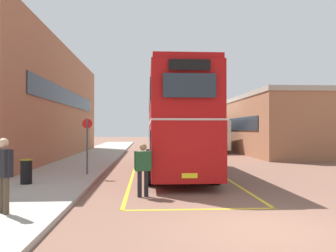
{
  "coord_description": "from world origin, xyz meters",
  "views": [
    {
      "loc": [
        -2.41,
        -7.39,
        2.18
      ],
      "look_at": [
        -1.29,
        11.16,
        2.32
      ],
      "focal_mm": 36.73,
      "sensor_mm": 36.0,
      "label": 1
    }
  ],
  "objects": [
    {
      "name": "pedestrian_boarding",
      "position": [
        -2.55,
        3.58,
        0.99
      ],
      "size": [
        0.56,
        0.33,
        1.7
      ],
      "color": "black",
      "rests_on": "ground"
    },
    {
      "name": "depot_building_right",
      "position": [
        9.79,
        23.29,
        2.52
      ],
      "size": [
        8.71,
        17.73,
        5.03
      ],
      "color": "#9E6647",
      "rests_on": "ground"
    },
    {
      "name": "double_decker_bus",
      "position": [
        -1.03,
        9.13,
        2.51
      ],
      "size": [
        2.89,
        10.67,
        4.75
      ],
      "color": "black",
      "rests_on": "ground"
    },
    {
      "name": "brick_building_left",
      "position": [
        -10.6,
        18.03,
        3.99
      ],
      "size": [
        5.07,
        23.54,
        7.97
      ],
      "color": "#9E6647",
      "rests_on": "ground"
    },
    {
      "name": "sidewalk_left",
      "position": [
        -6.5,
        16.8,
        0.07
      ],
      "size": [
        4.0,
        57.6,
        0.14
      ],
      "primitive_type": "cube",
      "color": "#A39E93",
      "rests_on": "ground"
    },
    {
      "name": "bus_stop_sign",
      "position": [
        -5.1,
        8.14,
        1.64
      ],
      "size": [
        0.44,
        0.13,
        2.48
      ],
      "color": "#4C4C51",
      "rests_on": "sidewalk_left"
    },
    {
      "name": "pedestrian_waiting_far",
      "position": [
        -5.85,
        1.1,
        1.2
      ],
      "size": [
        0.52,
        0.52,
        1.81
      ],
      "color": "#473828",
      "rests_on": "sidewalk_left"
    },
    {
      "name": "litter_bin",
      "position": [
        -6.86,
        5.55,
        0.6
      ],
      "size": [
        0.43,
        0.43,
        0.91
      ],
      "color": "black",
      "rests_on": "sidewalk_left"
    },
    {
      "name": "bay_marking_yellow",
      "position": [
        -1.03,
        7.17,
        0.0
      ],
      "size": [
        4.26,
        12.65,
        0.01
      ],
      "color": "gold",
      "rests_on": "ground"
    },
    {
      "name": "single_deck_bus",
      "position": [
        3.39,
        26.06,
        1.64
      ],
      "size": [
        2.9,
        9.35,
        3.02
      ],
      "color": "black",
      "rests_on": "ground"
    },
    {
      "name": "ground_plane",
      "position": [
        0.0,
        14.4,
        0.0
      ],
      "size": [
        135.6,
        135.6,
        0.0
      ],
      "primitive_type": "plane",
      "color": "brown"
    }
  ]
}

